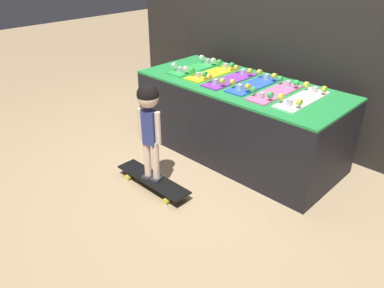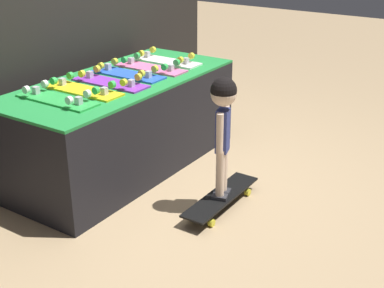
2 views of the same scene
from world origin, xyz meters
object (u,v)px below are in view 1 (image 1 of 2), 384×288
object	(u,v)px
skateboard_pink_on_rack	(275,92)
skateboard_on_floor	(153,180)
skateboard_blue_on_rack	(254,84)
skateboard_yellow_on_rack	(213,72)
skateboard_green_on_rack	(194,67)
skateboard_purple_on_rack	(230,79)
skateboard_white_on_rack	(302,98)
child	(149,115)

from	to	relation	value
skateboard_pink_on_rack	skateboard_on_floor	size ratio (longest dim) A/B	0.81
skateboard_blue_on_rack	skateboard_yellow_on_rack	bearing A→B (deg)	-179.99
skateboard_green_on_rack	skateboard_purple_on_rack	distance (m)	0.50
skateboard_on_floor	skateboard_green_on_rack	bearing A→B (deg)	115.26
skateboard_white_on_rack	child	bearing A→B (deg)	-127.02
skateboard_on_floor	child	xyz separation A→B (m)	(0.00, 0.00, 0.62)
skateboard_blue_on_rack	child	xyz separation A→B (m)	(-0.27, -1.03, -0.06)
skateboard_green_on_rack	skateboard_white_on_rack	distance (m)	1.25
skateboard_yellow_on_rack	skateboard_purple_on_rack	distance (m)	0.25
skateboard_yellow_on_rack	skateboard_pink_on_rack	size ratio (longest dim) A/B	1.00
skateboard_yellow_on_rack	skateboard_white_on_rack	distance (m)	1.00
skateboard_pink_on_rack	skateboard_on_floor	world-z (taller)	skateboard_pink_on_rack
skateboard_purple_on_rack	skateboard_pink_on_rack	bearing A→B (deg)	0.45
skateboard_green_on_rack	skateboard_blue_on_rack	xyz separation A→B (m)	(0.75, 0.00, 0.00)
skateboard_blue_on_rack	skateboard_on_floor	world-z (taller)	skateboard_blue_on_rack
skateboard_yellow_on_rack	skateboard_blue_on_rack	xyz separation A→B (m)	(0.50, 0.00, 0.00)
skateboard_green_on_rack	skateboard_pink_on_rack	bearing A→B (deg)	-1.83
skateboard_white_on_rack	skateboard_on_floor	size ratio (longest dim) A/B	0.81
skateboard_on_floor	skateboard_white_on_rack	bearing A→B (deg)	52.98
skateboard_green_on_rack	skateboard_blue_on_rack	bearing A→B (deg)	0.03
child	skateboard_yellow_on_rack	bearing A→B (deg)	86.78
skateboard_pink_on_rack	skateboard_blue_on_rack	bearing A→B (deg)	172.65
skateboard_purple_on_rack	skateboard_blue_on_rack	distance (m)	0.25
skateboard_purple_on_rack	skateboard_yellow_on_rack	bearing A→B (deg)	171.77
skateboard_purple_on_rack	skateboard_on_floor	world-z (taller)	skateboard_purple_on_rack
skateboard_purple_on_rack	skateboard_on_floor	size ratio (longest dim) A/B	0.81
skateboard_pink_on_rack	child	xyz separation A→B (m)	(-0.52, -0.99, -0.06)
skateboard_yellow_on_rack	child	distance (m)	1.05
skateboard_yellow_on_rack	skateboard_on_floor	size ratio (longest dim) A/B	0.81
skateboard_yellow_on_rack	skateboard_blue_on_rack	distance (m)	0.50
skateboard_white_on_rack	child	world-z (taller)	child
skateboard_purple_on_rack	skateboard_on_floor	bearing A→B (deg)	-90.93
skateboard_yellow_on_rack	skateboard_on_floor	bearing A→B (deg)	-77.15
skateboard_yellow_on_rack	skateboard_on_floor	distance (m)	1.25
skateboard_white_on_rack	skateboard_blue_on_rack	bearing A→B (deg)	178.84
skateboard_white_on_rack	skateboard_on_floor	xyz separation A→B (m)	(-0.77, -1.02, -0.68)
skateboard_pink_on_rack	child	size ratio (longest dim) A/B	0.73
skateboard_purple_on_rack	skateboard_white_on_rack	xyz separation A→B (m)	(0.75, 0.03, 0.00)
skateboard_blue_on_rack	skateboard_on_floor	bearing A→B (deg)	-104.54
skateboard_purple_on_rack	skateboard_white_on_rack	bearing A→B (deg)	1.99
skateboard_green_on_rack	skateboard_pink_on_rack	xyz separation A→B (m)	(1.00, -0.03, 0.00)
child	skateboard_purple_on_rack	bearing A→B (deg)	73.01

